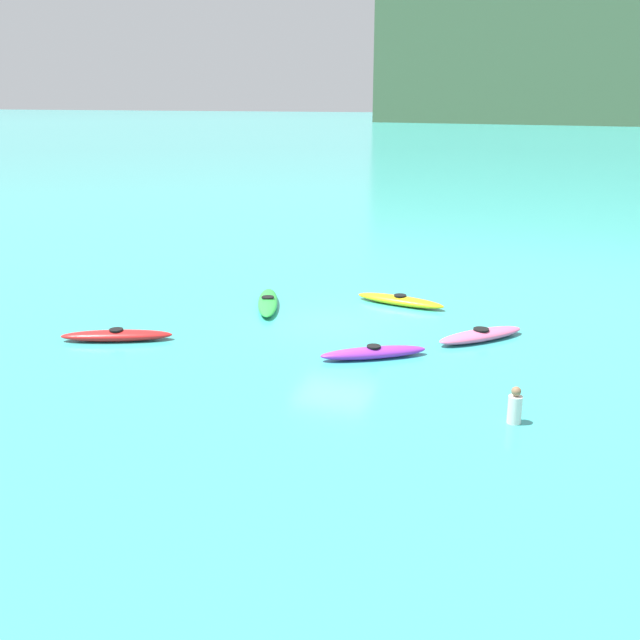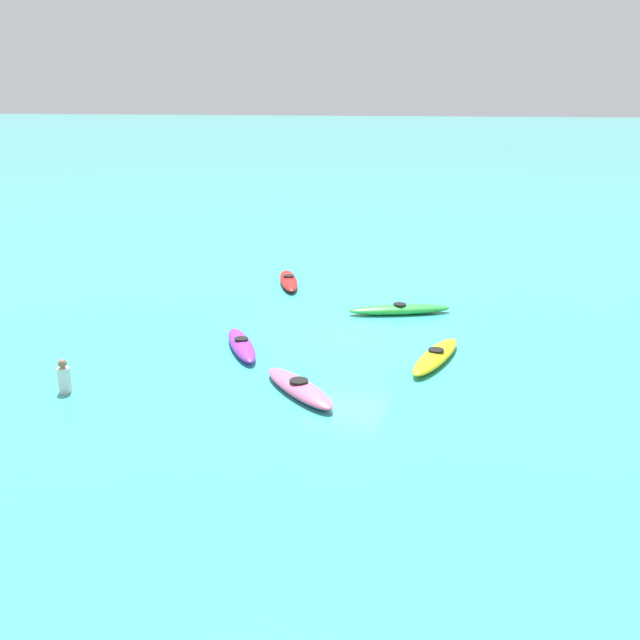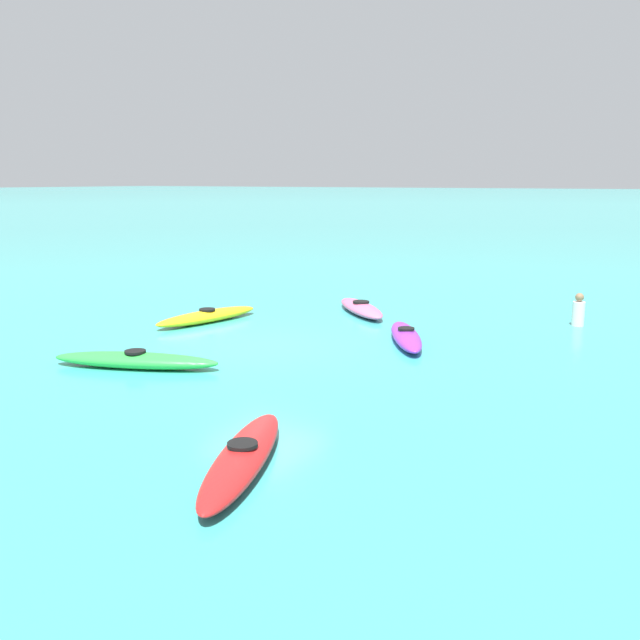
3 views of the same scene
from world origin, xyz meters
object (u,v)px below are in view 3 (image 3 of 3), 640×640
kayak_green (136,360)px  person_near_shore (578,311)px  kayak_pink (361,308)px  kayak_yellow (207,316)px  kayak_purple (406,336)px  kayak_red (243,457)px

kayak_green → person_near_shore: person_near_shore is taller
kayak_pink → person_near_shore: bearing=-75.9°
kayak_pink → kayak_yellow: size_ratio=0.80×
person_near_shore → kayak_green: bearing=141.7°
kayak_purple → kayak_red: size_ratio=0.89×
kayak_purple → kayak_red: 7.83m
kayak_green → person_near_shore: (8.98, -7.09, 0.22)m
person_near_shore → kayak_red: bearing=169.7°
kayak_green → kayak_yellow: 4.68m
kayak_purple → person_near_shore: person_near_shore is taller
kayak_red → kayak_green: (2.90, 4.93, -0.00)m
kayak_red → kayak_green: 5.71m
kayak_yellow → person_near_shore: 9.96m
kayak_green → person_near_shore: size_ratio=4.04×
kayak_red → person_near_shore: size_ratio=3.80×
kayak_red → kayak_yellow: bearing=42.5°
kayak_purple → kayak_yellow: (-0.52, 5.65, 0.00)m
kayak_pink → person_near_shore: person_near_shore is taller
kayak_pink → person_near_shore: 5.92m
kayak_pink → kayak_green: same height
person_near_shore → kayak_yellow: bearing=117.7°
kayak_purple → person_near_shore: bearing=-37.5°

